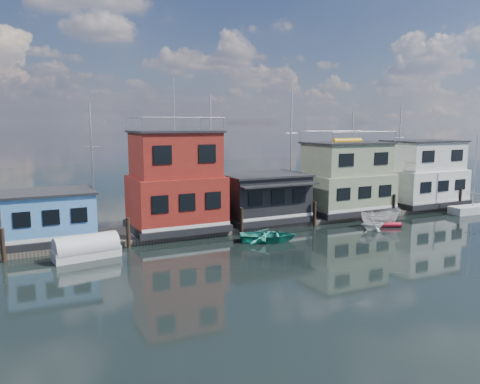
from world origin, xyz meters
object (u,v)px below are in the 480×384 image
houseboat_green (346,179)px  motorboat (381,218)px  houseboat_red (176,183)px  day_sailer (472,209)px  houseboat_dark (263,197)px  tarp_runabout (86,249)px  houseboat_white (422,174)px  dinghy_white (373,224)px  red_kayak (385,225)px  houseboat_blue (49,216)px  dinghy_teal (268,236)px

houseboat_green → motorboat: (-0.38, -5.30, -2.81)m
houseboat_red → day_sailer: size_ratio=1.54×
houseboat_dark → tarp_runabout: houseboat_dark is taller
houseboat_white → motorboat: size_ratio=2.20×
tarp_runabout → dinghy_white: (22.63, -1.87, -0.09)m
houseboat_green → houseboat_white: (10.00, -0.00, -0.01)m
houseboat_dark → red_kayak: size_ratio=2.63×
houseboat_red → day_sailer: 29.57m
houseboat_red → houseboat_dark: (8.00, -0.02, -1.69)m
day_sailer → houseboat_green: bearing=162.6°
houseboat_white → motorboat: 11.98m
tarp_runabout → dinghy_white: tarp_runabout is taller
tarp_runabout → houseboat_white: bearing=-1.5°
houseboat_blue → tarp_runabout: 4.91m
houseboat_dark → houseboat_green: 9.07m
houseboat_dark → motorboat: 10.25m
day_sailer → houseboat_white: bearing=116.7°
houseboat_dark → day_sailer: bearing=-12.6°
houseboat_green → dinghy_white: size_ratio=4.04×
motorboat → red_kayak: (0.12, -0.43, -0.53)m
houseboat_red → red_kayak: (16.74, -5.73, -3.90)m
houseboat_red → tarp_runabout: (-7.58, -4.25, -3.47)m
motorboat → tarp_runabout: bearing=96.9°
houseboat_red → houseboat_white: 27.01m
houseboat_white → red_kayak: 12.21m
houseboat_blue → houseboat_dark: 17.50m
houseboat_white → motorboat: (-10.38, -5.30, -2.80)m
houseboat_blue → houseboat_green: (26.50, 0.00, 1.34)m
houseboat_red → tarp_runabout: houseboat_red is taller
dinghy_white → houseboat_white: bearing=-48.3°
houseboat_dark → day_sailer: 21.57m
houseboat_dark → day_sailer: day_sailer is taller
red_kayak → dinghy_white: dinghy_white is taller
houseboat_red → houseboat_green: size_ratio=1.41×
houseboat_red → houseboat_blue: bearing=-180.0°
houseboat_white → day_sailer: 5.96m
houseboat_blue → houseboat_red: (9.50, 0.00, 1.90)m
dinghy_white → motorboat: bearing=-48.1°
houseboat_dark → houseboat_blue: bearing=179.9°
houseboat_red → houseboat_green: houseboat_red is taller
houseboat_red → dinghy_white: houseboat_red is taller
day_sailer → dinghy_white: bearing=-170.2°
houseboat_red → houseboat_green: 17.01m
tarp_runabout → dinghy_white: bearing=-13.2°
houseboat_green → day_sailer: size_ratio=1.09×
dinghy_teal → tarp_runabout: bearing=108.1°
houseboat_dark → tarp_runabout: 16.24m
houseboat_blue → dinghy_teal: 15.99m
houseboat_dark → day_sailer: size_ratio=0.96×
tarp_runabout → dinghy_white: size_ratio=2.13×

